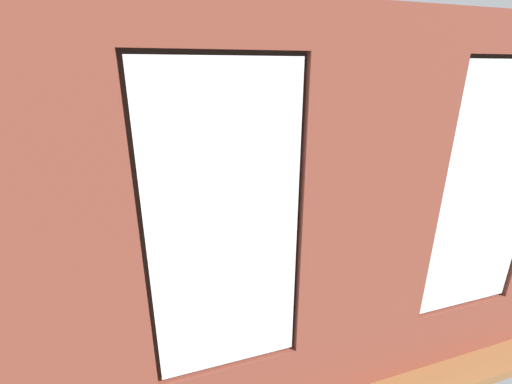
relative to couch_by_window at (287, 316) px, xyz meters
name	(u,v)px	position (x,y,z in m)	size (l,w,h in m)	color
ground_plane	(255,245)	(-0.36, -2.24, -0.38)	(6.43, 6.53, 0.10)	brown
brick_wall_with_windows	(367,235)	(-0.36, 0.65, 1.20)	(5.83, 0.30, 3.16)	brown
white_wall_right	(41,171)	(2.50, -2.04, 1.25)	(0.10, 5.53, 3.16)	silver
couch_by_window	(287,316)	(0.00, 0.00, 0.00)	(1.82, 0.87, 0.80)	black
couch_left	(370,210)	(-2.58, -2.19, 0.00)	(0.90, 2.08, 0.80)	black
coffee_table	(234,228)	(0.02, -2.15, 0.03)	(1.37, 0.72, 0.41)	olive
cup_ceramic	(242,224)	(-0.08, -2.05, 0.13)	(0.09, 0.09, 0.11)	#33567F
candle_jar	(234,223)	(0.02, -2.15, 0.13)	(0.08, 0.08, 0.09)	#B7333D
table_plant_small	(222,217)	(0.19, -2.24, 0.21)	(0.14, 0.14, 0.24)	gray
remote_black	(254,219)	(-0.36, -2.28, 0.09)	(0.05, 0.17, 0.02)	black
remote_gray	(210,231)	(0.43, -2.05, 0.09)	(0.05, 0.17, 0.02)	#59595B
media_console	(87,251)	(2.20, -2.25, -0.05)	(1.15, 0.42, 0.56)	black
tv_flatscreen	(79,206)	(2.20, -2.26, 0.64)	(1.15, 0.20, 0.82)	black
papasan_chair	(185,183)	(0.52, -4.47, 0.12)	(1.14, 1.14, 0.71)	olive
potted_plant_mid_room_small	(291,195)	(-1.44, -3.24, 0.06)	(0.37, 0.37, 0.58)	beige
potted_plant_between_couches	(395,276)	(-1.36, -0.05, 0.18)	(0.47, 0.47, 0.81)	beige
potted_plant_by_left_couch	(314,185)	(-2.18, -3.68, 0.05)	(0.36, 0.36, 0.57)	gray
potted_plant_corner_far_left	(497,261)	(-2.74, 0.10, 0.21)	(0.84, 0.72, 1.16)	gray
potted_plant_foreground_right	(115,185)	(1.90, -4.45, 0.23)	(0.76, 0.80, 1.33)	brown
potted_plant_corner_near_left	(320,154)	(-2.73, -4.50, 0.52)	(1.23, 1.09, 1.55)	#47423D
potted_plant_near_tv	(122,264)	(1.65, -1.23, 0.22)	(0.54, 0.54, 0.80)	#9E5638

